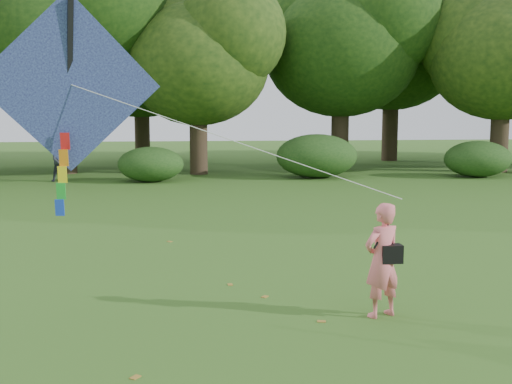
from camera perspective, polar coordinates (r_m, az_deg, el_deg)
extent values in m
plane|color=#265114|center=(9.90, 9.26, -10.04)|extent=(100.00, 100.00, 0.00)
imported|color=#E76D73|center=(9.30, 11.14, -5.97)|extent=(0.71, 0.61, 1.64)
imported|color=#272A34|center=(27.14, -16.96, 2.69)|extent=(1.00, 0.89, 1.73)
cube|color=black|center=(9.29, 11.92, -5.38)|extent=(0.30, 0.20, 0.26)
cylinder|color=black|center=(9.18, 11.28, -3.49)|extent=(0.33, 0.14, 0.47)
cube|color=#2535A2|center=(10.33, -16.26, 9.20)|extent=(2.73, 0.54, 2.72)
cube|color=black|center=(10.36, -16.24, 9.20)|extent=(0.32, 0.71, 2.45)
cylinder|color=white|center=(9.41, -2.49, 4.73)|extent=(4.76, 1.60, 1.64)
cube|color=red|center=(10.37, -16.62, 4.36)|extent=(0.14, 0.06, 0.26)
cube|color=orange|center=(10.39, -16.73, 2.92)|extent=(0.14, 0.06, 0.26)
cube|color=yellow|center=(10.42, -16.83, 1.49)|extent=(0.14, 0.06, 0.26)
cube|color=green|center=(10.45, -16.94, 0.07)|extent=(0.14, 0.06, 0.26)
cube|color=blue|center=(10.50, -17.05, -1.34)|extent=(0.14, 0.06, 0.26)
cylinder|color=#3A2D1E|center=(30.59, -16.53, 5.20)|extent=(0.88, 0.88, 3.85)
ellipsoid|color=#1E3F11|center=(30.73, -16.82, 12.90)|extent=(8.00, 8.00, 6.80)
cylinder|color=#3A2D1E|center=(29.13, -5.13, 4.69)|extent=(0.80, 0.80, 3.15)
ellipsoid|color=#1E3F11|center=(29.16, -5.21, 11.25)|extent=(6.40, 6.40, 5.44)
cylinder|color=#3A2D1E|center=(32.02, 7.47, 5.37)|extent=(0.86, 0.86, 3.67)
ellipsoid|color=#1E3F11|center=(32.12, 7.59, 12.39)|extent=(7.60, 7.60, 6.46)
cylinder|color=#3A2D1E|center=(32.11, 20.82, 4.74)|extent=(0.83, 0.83, 3.43)
ellipsoid|color=#1E3F11|center=(32.17, 21.12, 11.12)|extent=(6.80, 6.80, 5.78)
cylinder|color=#3A2D1E|center=(36.69, -10.08, 5.43)|extent=(0.84, 0.84, 3.50)
ellipsoid|color=#1E3F11|center=(36.75, -10.21, 11.17)|extent=(7.00, 7.00, 5.95)
cylinder|color=#3A2D1E|center=(37.43, 11.83, 5.83)|extent=(0.90, 0.90, 4.02)
ellipsoid|color=#1E3F11|center=(37.56, 12.00, 12.18)|extent=(7.80, 7.80, 6.63)
ellipsoid|color=#264919|center=(26.32, -9.34, 2.45)|extent=(2.66, 2.09, 1.42)
ellipsoid|color=#264919|center=(27.63, 5.41, 3.21)|extent=(3.50, 2.75, 1.88)
ellipsoid|color=#264919|center=(29.40, 19.12, 2.79)|extent=(2.94, 2.31, 1.58)
cube|color=olive|center=(10.25, 0.79, -9.29)|extent=(0.13, 0.14, 0.01)
cube|color=olive|center=(20.07, 11.03, -1.16)|extent=(0.14, 0.14, 0.01)
cube|color=olive|center=(14.49, -7.69, -4.39)|extent=(0.14, 0.14, 0.01)
cube|color=olive|center=(9.17, 5.84, -11.37)|extent=(0.13, 0.10, 0.01)
cube|color=olive|center=(10.94, -2.31, -8.22)|extent=(0.09, 0.13, 0.01)
cube|color=olive|center=(7.50, -10.69, -15.88)|extent=(0.14, 0.14, 0.01)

